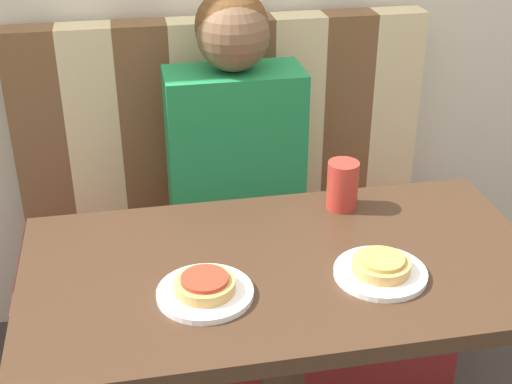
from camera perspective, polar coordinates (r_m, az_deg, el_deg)
The scene contains 9 objects.
booth_seat at distance 2.24m, azimuth -1.52°, elevation -8.33°, with size 1.24×0.56×0.45m.
booth_backrest at distance 2.19m, azimuth -2.71°, elevation 6.28°, with size 1.24×0.10×0.58m.
dining_table at distance 1.51m, azimuth 2.25°, elevation -9.24°, with size 1.06×0.57×0.75m.
person at distance 1.96m, azimuth -1.74°, elevation 5.62°, with size 0.37×0.22×0.71m.
plate_left at distance 1.35m, azimuth -4.09°, elevation -8.06°, with size 0.18×0.18×0.01m.
plate_right at distance 1.42m, azimuth 9.91°, elevation -6.40°, with size 0.18×0.18×0.01m.
pizza_left at distance 1.34m, azimuth -4.12°, elevation -7.38°, with size 0.11×0.11×0.03m.
pizza_right at distance 1.41m, azimuth 9.98°, elevation -5.74°, with size 0.11×0.11×0.03m.
drinking_cup at distance 1.63m, azimuth 6.93°, elevation 0.54°, with size 0.07×0.07×0.11m.
Camera 1 is at (-0.29, -1.17, 1.55)m, focal length 50.00 mm.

